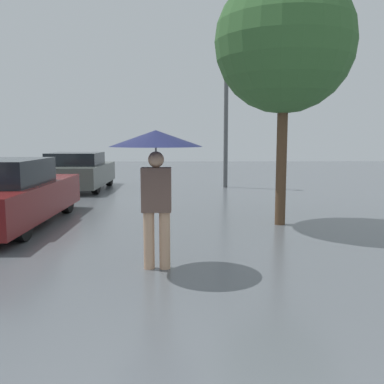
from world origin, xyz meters
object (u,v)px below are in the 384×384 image
Objects in this scene: pedestrian at (156,154)px; tree at (285,43)px; street_lamp at (226,100)px; parked_car_middle at (3,195)px; parked_car_farthest at (77,172)px.

tree is (2.26, 2.87, 1.98)m from pedestrian.
street_lamp is (1.79, 9.37, 1.49)m from pedestrian.
parked_car_middle is 8.53m from street_lamp.
parked_car_farthest is at bearing -173.42° from street_lamp.
parked_car_middle is 6.17m from tree.
tree is 0.93× the size of street_lamp.
street_lamp is (5.00, 0.58, 2.41)m from parked_car_farthest.
street_lamp reaches higher than pedestrian.
pedestrian is at bearing -100.81° from street_lamp.
tree is at bearing -85.82° from street_lamp.
street_lamp is (4.98, 6.50, 2.39)m from parked_car_middle.
parked_car_farthest is (-0.02, 5.93, -0.02)m from parked_car_middle.
parked_car_middle is at bearing -89.80° from parked_car_farthest.
parked_car_farthest is 5.58m from street_lamp.
parked_car_farthest is at bearing 132.77° from tree.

